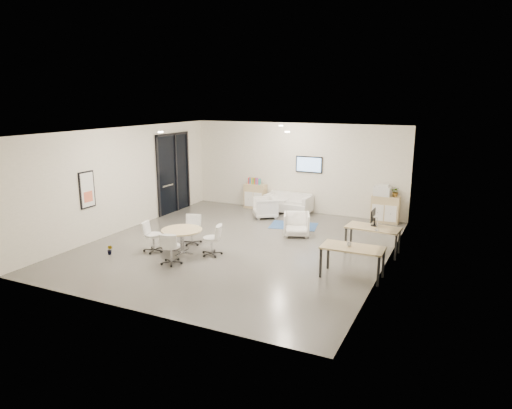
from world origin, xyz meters
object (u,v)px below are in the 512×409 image
at_px(desk_rear, 373,230).
at_px(desk_front, 353,250).
at_px(sideboard_right, 385,209).
at_px(loveseat, 289,204).
at_px(sideboard_left, 255,196).
at_px(round_table, 182,232).
at_px(armchair_left, 265,207).
at_px(armchair_right, 296,223).

xyz_separation_m(desk_rear, desk_front, (-0.09, -1.91, 0.01)).
distance_m(sideboard_right, loveseat, 3.38).
height_order(sideboard_left, round_table, sideboard_left).
bearing_deg(desk_rear, sideboard_right, 99.39).
height_order(loveseat, round_table, loveseat).
bearing_deg(desk_front, armchair_left, 134.03).
height_order(loveseat, armchair_right, armchair_right).
relative_size(armchair_left, desk_rear, 0.54).
relative_size(desk_front, round_table, 1.31).
bearing_deg(armchair_left, sideboard_left, -176.65).
distance_m(armchair_right, round_table, 3.57).
bearing_deg(desk_rear, loveseat, 143.91).
height_order(sideboard_right, desk_rear, sideboard_right).
bearing_deg(sideboard_left, desk_rear, -33.57).
xyz_separation_m(sideboard_right, round_table, (-4.35, -5.50, 0.13)).
relative_size(sideboard_left, loveseat, 0.55).
xyz_separation_m(sideboard_right, desk_front, (0.16, -5.25, 0.21)).
xyz_separation_m(armchair_right, desk_rear, (2.39, -0.63, 0.26)).
relative_size(armchair_right, desk_rear, 0.54).
bearing_deg(sideboard_left, desk_front, -46.65).
relative_size(sideboard_left, round_table, 0.84).
bearing_deg(desk_front, sideboard_left, 132.79).
bearing_deg(armchair_left, armchair_right, 12.81).
xyz_separation_m(sideboard_left, sideboard_right, (4.79, -0.01, -0.00)).
height_order(sideboard_right, round_table, sideboard_right).
xyz_separation_m(loveseat, armchair_left, (-0.50, -0.98, 0.06)).
relative_size(loveseat, armchair_right, 2.15).
distance_m(sideboard_right, armchair_left, 4.04).
xyz_separation_m(sideboard_left, desk_rear, (5.04, -3.35, 0.20)).
xyz_separation_m(sideboard_right, armchair_right, (-2.14, -2.71, -0.06)).
bearing_deg(armchair_left, desk_rear, 26.82).
height_order(armchair_left, desk_rear, armchair_left).
bearing_deg(round_table, sideboard_right, 51.69).
bearing_deg(sideboard_right, loveseat, -177.18).
xyz_separation_m(sideboard_right, loveseat, (-3.38, -0.17, -0.12)).
height_order(desk_rear, desk_front, desk_front).
relative_size(desk_rear, desk_front, 1.02).
distance_m(loveseat, desk_front, 6.20).
height_order(armchair_right, desk_front, armchair_right).
relative_size(sideboard_right, armchair_left, 1.16).
bearing_deg(round_table, armchair_right, 51.63).
distance_m(sideboard_left, sideboard_right, 4.79).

